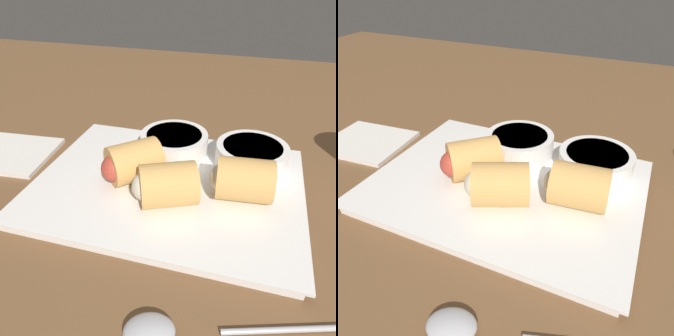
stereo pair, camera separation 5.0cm
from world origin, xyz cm
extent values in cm
cube|color=brown|center=(0.00, 0.00, 1.00)|extent=(180.00, 140.00, 2.00)
cube|color=white|center=(1.06, 2.51, 2.60)|extent=(31.16, 23.55, 1.20)
cube|color=white|center=(1.06, 2.51, 3.35)|extent=(32.41, 24.49, 0.30)
cylinder|color=#DBA356|center=(2.20, -1.41, 5.98)|extent=(7.64, 7.05, 4.97)
sphere|color=beige|center=(0.08, -2.36, 5.98)|extent=(3.23, 3.23, 3.23)
cylinder|color=#DBA356|center=(10.15, 1.82, 5.98)|extent=(6.58, 5.52, 4.97)
sphere|color=beige|center=(7.83, 1.61, 5.98)|extent=(3.23, 3.23, 3.23)
cylinder|color=#DBA356|center=(-3.06, 2.08, 5.98)|extent=(7.88, 7.83, 4.97)
sphere|color=#B23D2D|center=(-4.75, 0.47, 5.98)|extent=(3.23, 3.23, 3.23)
cylinder|color=white|center=(-0.31, 9.36, 5.00)|extent=(9.29, 9.29, 3.01)
cylinder|color=#DBBC89|center=(-0.31, 9.36, 6.24)|extent=(7.62, 7.62, 0.54)
cylinder|color=white|center=(10.54, 8.95, 5.00)|extent=(9.29, 9.29, 3.01)
cylinder|color=#DBBC89|center=(10.54, 8.95, 6.24)|extent=(7.62, 7.62, 0.54)
cylinder|color=#B2B2B7|center=(16.03, -12.28, 2.25)|extent=(11.99, 4.31, 0.50)
ellipsoid|color=#B2B2B7|center=(4.79, -15.93, 2.71)|extent=(4.88, 4.27, 1.42)
cube|color=silver|center=(-23.88, 4.60, 2.30)|extent=(13.23, 11.53, 0.60)
camera|label=1|loc=(10.05, -29.11, 27.25)|focal=35.00mm
camera|label=2|loc=(14.74, -27.38, 27.25)|focal=35.00mm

